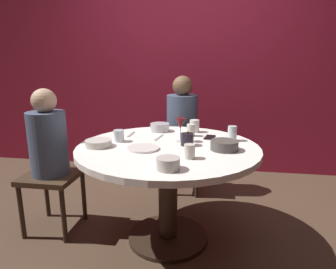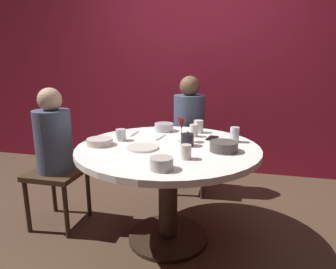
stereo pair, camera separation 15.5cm
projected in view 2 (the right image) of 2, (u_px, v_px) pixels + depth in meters
ground_plane at (168, 238)px, 2.23m from camera, size 8.00×8.00×0.00m
back_wall at (200, 63)px, 3.45m from camera, size 6.00×0.10×2.60m
dining_table at (168, 167)px, 2.09m from camera, size 1.28×1.28×0.74m
seated_diner_left at (54, 143)px, 2.27m from camera, size 0.40×0.40×1.13m
seated_diner_back at (189, 122)px, 2.91m from camera, size 0.40×0.40×1.18m
candle_holder at (187, 140)px, 2.04m from camera, size 0.09×0.09×0.11m
wine_glass at (182, 125)px, 2.12m from camera, size 0.08×0.08×0.18m
dinner_plate at (142, 148)px, 1.98m from camera, size 0.22×0.22×0.01m
cell_phone at (212, 138)px, 2.24m from camera, size 0.09×0.15×0.01m
bowl_serving_large at (164, 127)px, 2.49m from camera, size 0.16×0.16×0.07m
bowl_salad_center at (100, 142)px, 2.06m from camera, size 0.18×0.18×0.05m
bowl_small_white at (161, 164)px, 1.59m from camera, size 0.13×0.13×0.07m
bowl_sauce_side at (224, 146)px, 1.92m from camera, size 0.18×0.18×0.06m
cup_near_candle at (235, 135)px, 2.13m from camera, size 0.07×0.07×0.11m
cup_by_left_diner at (198, 126)px, 2.43m from camera, size 0.08×0.08×0.10m
cup_by_right_diner at (194, 130)px, 2.30m from camera, size 0.07×0.07×0.10m
cup_center_front at (186, 152)px, 1.76m from camera, size 0.07×0.07×0.09m
cup_far_edge at (121, 135)px, 2.18m from camera, size 0.08×0.08×0.09m
fork_near_plate at (135, 134)px, 2.39m from camera, size 0.02×0.18×0.01m
knife_near_plate at (161, 137)px, 2.27m from camera, size 0.04×0.18×0.01m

